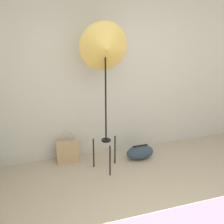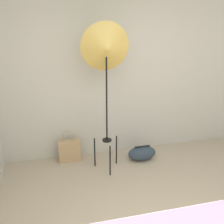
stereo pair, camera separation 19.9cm
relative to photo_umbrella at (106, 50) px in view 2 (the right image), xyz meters
name	(u,v)px [view 2 (the right image)]	position (x,y,z in m)	size (l,w,h in m)	color
wall_back	(114,74)	(0.23, 0.53, -0.42)	(8.00, 0.05, 2.60)	beige
photo_umbrella	(106,50)	(0.00, 0.00, 0.00)	(0.64, 0.33, 2.08)	black
tote_bag	(70,150)	(-0.52, 0.34, -1.54)	(0.33, 0.10, 0.52)	tan
duffel_bag	(142,153)	(0.58, 0.10, -1.61)	(0.44, 0.23, 0.24)	#2D3D4C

